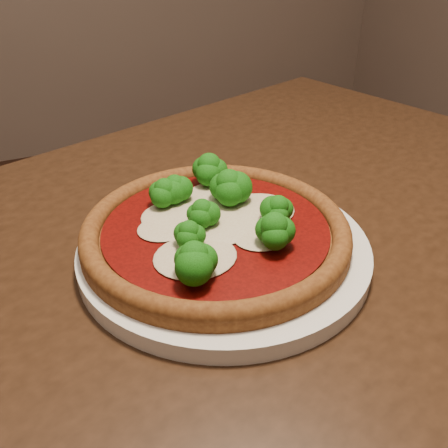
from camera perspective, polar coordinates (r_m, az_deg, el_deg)
name	(u,v)px	position (r m, az deg, el deg)	size (l,w,h in m)	color
dining_table	(274,325)	(0.60, 5.78, -11.41)	(1.28, 1.13, 0.75)	black
plate	(224,249)	(0.53, 0.00, -2.86)	(0.30, 0.30, 0.02)	silver
pizza	(216,225)	(0.52, -0.96, -0.13)	(0.28, 0.28, 0.06)	brown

